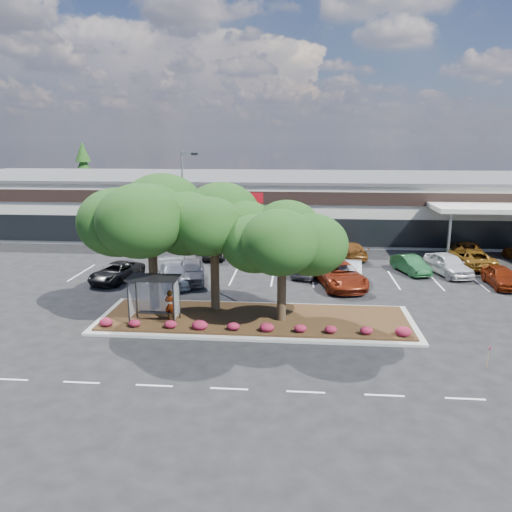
# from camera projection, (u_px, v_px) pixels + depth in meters

# --- Properties ---
(ground) EXTENTS (160.00, 160.00, 0.00)m
(ground) POSITION_uv_depth(u_px,v_px,m) (289.00, 351.00, 24.54)
(ground) COLOR black
(ground) RESTS_ON ground
(retail_store) EXTENTS (80.40, 25.20, 6.25)m
(retail_store) POSITION_uv_depth(u_px,v_px,m) (296.00, 203.00, 56.71)
(retail_store) COLOR beige
(retail_store) RESTS_ON ground
(landscape_island) EXTENTS (18.00, 6.00, 0.26)m
(landscape_island) POSITION_uv_depth(u_px,v_px,m) (255.00, 319.00, 28.56)
(landscape_island) COLOR #A0A09A
(landscape_island) RESTS_ON ground
(lane_markings) EXTENTS (33.12, 20.06, 0.01)m
(lane_markings) POSITION_uv_depth(u_px,v_px,m) (290.00, 289.00, 34.66)
(lane_markings) COLOR silver
(lane_markings) RESTS_ON ground
(shrub_row) EXTENTS (17.00, 0.80, 0.50)m
(shrub_row) POSITION_uv_depth(u_px,v_px,m) (252.00, 326.00, 26.44)
(shrub_row) COLOR maroon
(shrub_row) RESTS_ON landscape_island
(bus_shelter) EXTENTS (2.75, 1.55, 2.59)m
(bus_shelter) POSITION_uv_depth(u_px,v_px,m) (154.00, 286.00, 27.51)
(bus_shelter) COLOR black
(bus_shelter) RESTS_ON landscape_island
(island_tree_west) EXTENTS (7.20, 7.20, 7.89)m
(island_tree_west) POSITION_uv_depth(u_px,v_px,m) (152.00, 246.00, 28.62)
(island_tree_west) COLOR #123D11
(island_tree_west) RESTS_ON landscape_island
(island_tree_mid) EXTENTS (6.60, 6.60, 7.32)m
(island_tree_mid) POSITION_uv_depth(u_px,v_px,m) (214.00, 249.00, 29.07)
(island_tree_mid) COLOR #123D11
(island_tree_mid) RESTS_ON landscape_island
(island_tree_east) EXTENTS (5.80, 5.80, 6.50)m
(island_tree_east) POSITION_uv_depth(u_px,v_px,m) (282.00, 264.00, 27.37)
(island_tree_east) COLOR #123D11
(island_tree_east) RESTS_ON landscape_island
(conifer_north_west) EXTENTS (4.40, 4.40, 10.00)m
(conifer_north_west) POSITION_uv_depth(u_px,v_px,m) (84.00, 177.00, 70.54)
(conifer_north_west) COLOR #123D11
(conifer_north_west) RESTS_ON ground
(person_waiting) EXTENTS (0.71, 0.54, 1.75)m
(person_waiting) POSITION_uv_depth(u_px,v_px,m) (170.00, 305.00, 27.87)
(person_waiting) COLOR #594C47
(person_waiting) RESTS_ON landscape_island
(light_pole) EXTENTS (1.43, 0.59, 9.38)m
(light_pole) POSITION_uv_depth(u_px,v_px,m) (185.00, 223.00, 36.91)
(light_pole) COLOR #A0A09A
(light_pole) RESTS_ON ground
(survey_stake) EXTENTS (0.08, 0.14, 1.05)m
(survey_stake) POSITION_uv_depth(u_px,v_px,m) (489.00, 354.00, 22.65)
(survey_stake) COLOR #95774E
(survey_stake) RESTS_ON ground
(car_0) EXTENTS (3.39, 5.27, 1.35)m
(car_0) POSITION_uv_depth(u_px,v_px,m) (116.00, 272.00, 36.57)
(car_0) COLOR black
(car_0) RESTS_ON ground
(car_1) EXTENTS (3.57, 5.33, 1.43)m
(car_1) POSITION_uv_depth(u_px,v_px,m) (174.00, 274.00, 35.87)
(car_1) COLOR #A9AEB6
(car_1) RESTS_ON ground
(car_2) EXTENTS (2.76, 5.08, 1.64)m
(car_2) POSITION_uv_depth(u_px,v_px,m) (191.00, 271.00, 36.35)
(car_2) COLOR slate
(car_2) RESTS_ON ground
(car_3) EXTENTS (3.37, 4.88, 1.54)m
(car_3) POSITION_uv_depth(u_px,v_px,m) (310.00, 266.00, 38.04)
(car_3) COLOR #5A5A61
(car_3) RESTS_ON ground
(car_4) EXTENTS (4.02, 6.55, 1.69)m
(car_4) POSITION_uv_depth(u_px,v_px,m) (340.00, 275.00, 35.22)
(car_4) COLOR maroon
(car_4) RESTS_ON ground
(car_5) EXTENTS (2.09, 4.84, 1.55)m
(car_5) POSITION_uv_depth(u_px,v_px,m) (350.00, 273.00, 36.06)
(car_5) COLOR #A0A8AD
(car_5) RESTS_ON ground
(car_6) EXTENTS (2.65, 4.38, 1.36)m
(car_6) POSITION_uv_depth(u_px,v_px,m) (411.00, 265.00, 38.79)
(car_6) COLOR #194A23
(car_6) RESTS_ON ground
(car_7) EXTENTS (3.18, 5.24, 1.67)m
(car_7) POSITION_uv_depth(u_px,v_px,m) (448.00, 264.00, 38.23)
(car_7) COLOR silver
(car_7) RESTS_ON ground
(car_8) EXTENTS (1.75, 4.28, 1.45)m
(car_8) POSITION_uv_depth(u_px,v_px,m) (501.00, 277.00, 35.20)
(car_8) COLOR #691C07
(car_8) RESTS_ON ground
(car_9) EXTENTS (2.98, 5.22, 1.67)m
(car_9) POSITION_uv_depth(u_px,v_px,m) (153.00, 241.00, 47.03)
(car_9) COLOR silver
(car_9) RESTS_ON ground
(car_10) EXTENTS (2.79, 5.25, 1.70)m
(car_10) POSITION_uv_depth(u_px,v_px,m) (214.00, 248.00, 43.87)
(car_10) COLOR black
(car_10) RESTS_ON ground
(car_11) EXTENTS (2.63, 5.51, 1.55)m
(car_11) POSITION_uv_depth(u_px,v_px,m) (271.00, 244.00, 45.98)
(car_11) COLOR silver
(car_11) RESTS_ON ground
(car_12) EXTENTS (2.88, 4.51, 1.43)m
(car_12) POSITION_uv_depth(u_px,v_px,m) (326.00, 256.00, 41.33)
(car_12) COLOR #54555B
(car_12) RESTS_ON ground
(car_13) EXTENTS (2.69, 4.62, 1.44)m
(car_13) POSITION_uv_depth(u_px,v_px,m) (302.00, 249.00, 44.04)
(car_13) COLOR black
(car_13) RESTS_ON ground
(car_14) EXTENTS (3.03, 5.27, 1.44)m
(car_14) POSITION_uv_depth(u_px,v_px,m) (350.00, 250.00, 43.61)
(car_14) COLOR brown
(car_14) RESTS_ON ground
(car_15) EXTENTS (3.47, 5.51, 1.42)m
(car_15) POSITION_uv_depth(u_px,v_px,m) (467.00, 249.00, 44.21)
(car_15) COLOR brown
(car_15) RESTS_ON ground
(car_16) EXTENTS (2.96, 5.71, 1.54)m
(car_16) POSITION_uv_depth(u_px,v_px,m) (470.00, 258.00, 40.55)
(car_16) COLOR brown
(car_16) RESTS_ON ground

